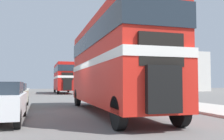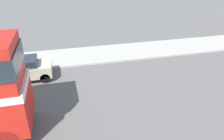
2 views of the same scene
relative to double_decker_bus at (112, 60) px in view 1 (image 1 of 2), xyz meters
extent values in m
plane|color=slate|center=(-1.11, 1.01, -2.62)|extent=(120.00, 120.00, 0.00)
cube|color=#B7B2A8|center=(5.64, 1.01, -2.56)|extent=(3.50, 120.00, 0.12)
cube|color=red|center=(0.00, 0.02, -1.26)|extent=(2.42, 10.56, 1.72)
cube|color=white|center=(0.00, 0.02, -0.24)|extent=(2.45, 10.61, 0.31)
cube|color=red|center=(0.00, 0.02, 0.86)|extent=(2.37, 10.35, 1.88)
cube|color=#232D38|center=(0.00, 0.02, 0.95)|extent=(2.45, 10.45, 0.85)
cube|color=black|center=(0.00, -5.36, -1.34)|extent=(1.09, 0.20, 1.38)
cube|color=black|center=(0.00, -5.21, -0.17)|extent=(1.45, 0.12, 1.00)
cylinder|color=black|center=(-1.07, -4.41, -2.09)|extent=(0.28, 1.06, 1.06)
cylinder|color=black|center=(1.07, -4.41, -2.09)|extent=(0.28, 1.06, 1.06)
cylinder|color=black|center=(-1.07, 4.34, -2.09)|extent=(0.28, 1.06, 1.06)
cylinder|color=black|center=(1.07, 4.34, -2.09)|extent=(0.28, 1.06, 1.06)
cube|color=red|center=(0.01, 25.98, -1.27)|extent=(2.48, 9.95, 1.69)
cube|color=white|center=(0.01, 25.98, -0.28)|extent=(2.50, 10.00, 0.31)
cube|color=red|center=(0.01, 25.98, 0.80)|extent=(2.43, 9.75, 1.84)
cube|color=#232D38|center=(0.01, 25.98, 0.89)|extent=(2.50, 9.85, 0.83)
cube|color=black|center=(0.01, 20.90, -1.36)|extent=(1.11, 0.20, 1.35)
cube|color=black|center=(0.01, 21.04, -0.22)|extent=(1.49, 0.12, 0.98)
cylinder|color=black|center=(-1.09, 21.85, -2.09)|extent=(0.28, 1.06, 1.06)
cylinder|color=black|center=(1.10, 21.85, -2.09)|extent=(0.28, 1.06, 1.06)
cylinder|color=black|center=(-1.09, 29.99, -2.09)|extent=(0.28, 1.06, 1.06)
cylinder|color=black|center=(1.10, 29.99, -2.09)|extent=(0.28, 1.06, 1.06)
cube|color=#232D38|center=(-4.89, -1.56, -1.35)|extent=(1.58, 2.13, 0.47)
cylinder|color=black|center=(-4.09, -3.32, -2.30)|extent=(0.20, 0.64, 0.64)
cylinder|color=black|center=(-4.09, -0.13, -2.30)|extent=(0.20, 0.64, 0.64)
cube|color=beige|center=(-4.98, 3.99, -1.97)|extent=(1.67, 4.31, 0.73)
cube|color=#232D38|center=(-4.98, 4.16, -1.38)|extent=(1.47, 2.24, 0.45)
cylinder|color=black|center=(-4.25, 2.28, -2.30)|extent=(0.20, 0.64, 0.64)
cylinder|color=black|center=(-5.72, 5.69, -2.30)|extent=(0.20, 0.64, 0.64)
cylinder|color=black|center=(-4.25, 5.69, -2.30)|extent=(0.20, 0.64, 0.64)
cylinder|color=#282833|center=(5.92, 11.88, -2.10)|extent=(0.15, 0.15, 0.81)
cylinder|color=#282833|center=(6.11, 11.88, -2.10)|extent=(0.15, 0.15, 0.81)
cylinder|color=black|center=(6.02, 11.88, -1.37)|extent=(0.34, 0.34, 0.65)
sphere|color=#9E7051|center=(6.02, 11.88, -0.93)|extent=(0.22, 0.22, 0.22)
cylinder|color=#38383D|center=(4.55, 0.56, 0.25)|extent=(0.12, 0.12, 5.50)
sphere|color=#EFEACC|center=(4.55, 0.56, 3.18)|extent=(0.36, 0.36, 0.36)
cube|color=silver|center=(18.31, 33.47, 1.11)|extent=(18.32, 10.87, 7.46)
cube|color=gold|center=(9.09, 33.47, -0.98)|extent=(0.12, 10.32, 0.89)
camera|label=1|loc=(-3.42, -11.83, -1.18)|focal=40.00mm
camera|label=2|loc=(8.48, 6.91, 4.42)|focal=35.00mm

